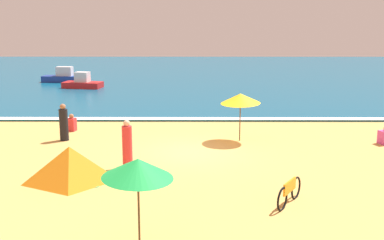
% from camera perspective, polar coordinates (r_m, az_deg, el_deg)
% --- Properties ---
extents(ground_plane, '(60.00, 60.00, 0.00)m').
position_cam_1_polar(ground_plane, '(19.65, 0.04, -3.92)').
color(ground_plane, '#E0A856').
extents(ocean_water, '(60.00, 44.00, 0.10)m').
position_cam_1_polar(ocean_water, '(47.20, 0.19, 5.56)').
color(ocean_water, '#0F567A').
rests_on(ocean_water, ground_plane).
extents(wave_breaker_foam, '(57.00, 0.70, 0.01)m').
position_cam_1_polar(wave_breaker_foam, '(25.75, 0.10, 0.18)').
color(wave_breaker_foam, white).
rests_on(wave_breaker_foam, ocean_water).
extents(beach_umbrella_1, '(2.35, 2.35, 2.30)m').
position_cam_1_polar(beach_umbrella_1, '(11.10, -6.59, -5.83)').
color(beach_umbrella_1, '#4C3823').
rests_on(beach_umbrella_1, ground_plane).
extents(beach_umbrella_4, '(2.53, 2.53, 2.22)m').
position_cam_1_polar(beach_umbrella_4, '(21.19, 5.88, 2.61)').
color(beach_umbrella_4, '#4C3823').
rests_on(beach_umbrella_4, ground_plane).
extents(beach_tent, '(2.61, 2.20, 1.26)m').
position_cam_1_polar(beach_tent, '(16.42, -14.56, -5.27)').
color(beach_tent, orange).
rests_on(beach_tent, ground_plane).
extents(parked_bicycle, '(1.02, 1.57, 0.76)m').
position_cam_1_polar(parked_bicycle, '(14.50, 11.71, -8.51)').
color(parked_bicycle, black).
rests_on(parked_bicycle, ground_plane).
extents(beachgoer_0, '(0.44, 0.44, 0.86)m').
position_cam_1_polar(beachgoer_0, '(24.03, -14.35, -0.42)').
color(beachgoer_0, red).
rests_on(beachgoer_0, ground_plane).
extents(beachgoer_2, '(0.52, 0.52, 1.82)m').
position_cam_1_polar(beachgoer_2, '(17.58, -7.84, -3.09)').
color(beachgoer_2, red).
rests_on(beachgoer_2, ground_plane).
extents(beachgoer_4, '(0.51, 0.51, 1.70)m').
position_cam_1_polar(beachgoer_4, '(22.15, -15.27, -0.41)').
color(beachgoer_4, black).
rests_on(beachgoer_4, ground_plane).
extents(beach_towel_0, '(1.16, 1.85, 0.01)m').
position_cam_1_polar(beach_towel_0, '(16.81, -11.26, -6.94)').
color(beach_towel_0, green).
rests_on(beach_towel_0, ground_plane).
extents(small_boat_0, '(3.89, 1.55, 1.33)m').
position_cam_1_polar(small_boat_0, '(42.38, -15.13, 5.04)').
color(small_boat_0, navy).
rests_on(small_boat_0, ocean_water).
extents(small_boat_1, '(3.22, 1.91, 1.25)m').
position_cam_1_polar(small_boat_1, '(38.41, -13.10, 4.41)').
color(small_boat_1, red).
rests_on(small_boat_1, ocean_water).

